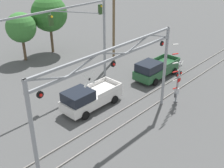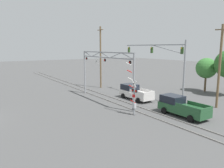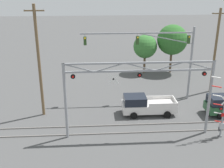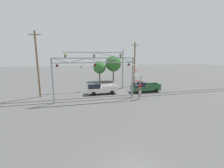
% 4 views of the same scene
% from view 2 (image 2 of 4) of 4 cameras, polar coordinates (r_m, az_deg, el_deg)
% --- Properties ---
extents(rail_track_near, '(80.00, 0.08, 0.10)m').
position_cam_2_polar(rail_track_near, '(30.10, -1.33, -4.23)').
color(rail_track_near, gray).
rests_on(rail_track_near, ground_plane).
extents(rail_track_far, '(80.00, 0.08, 0.10)m').
position_cam_2_polar(rail_track_far, '(30.86, 0.93, -3.88)').
color(rail_track_far, gray).
rests_on(rail_track_far, ground_plane).
extents(crossing_gantry, '(12.41, 0.27, 6.65)m').
position_cam_2_polar(crossing_gantry, '(29.21, -1.85, 4.52)').
color(crossing_gantry, gray).
rests_on(crossing_gantry, ground_plane).
extents(crossing_signal_mast, '(1.92, 0.35, 5.59)m').
position_cam_2_polar(crossing_signal_mast, '(23.51, 5.69, -3.44)').
color(crossing_signal_mast, gray).
rests_on(crossing_signal_mast, ground_plane).
extents(traffic_signal_span, '(12.06, 0.39, 8.15)m').
position_cam_2_polar(traffic_signal_span, '(30.89, 14.18, 6.40)').
color(traffic_signal_span, gray).
rests_on(traffic_signal_span, ground_plane).
extents(pickup_truck_lead, '(5.37, 2.26, 1.97)m').
position_cam_2_polar(pickup_truck_lead, '(30.90, 5.92, -2.18)').
color(pickup_truck_lead, silver).
rests_on(pickup_truck_lead, ground_plane).
extents(pickup_truck_following, '(5.51, 2.26, 1.97)m').
position_cam_2_polar(pickup_truck_following, '(24.64, 17.47, -5.61)').
color(pickup_truck_following, '#23512D').
rests_on(pickup_truck_following, ground_plane).
extents(utility_pole_left, '(1.80, 0.28, 10.82)m').
position_cam_2_polar(utility_pole_left, '(39.03, -3.00, 7.10)').
color(utility_pole_left, brown).
rests_on(utility_pole_left, ground_plane).
extents(utility_pole_right, '(1.80, 0.28, 9.86)m').
position_cam_2_polar(utility_pole_right, '(28.70, 26.30, 4.29)').
color(utility_pole_right, brown).
rests_on(utility_pole_right, ground_plane).
extents(background_tree_far_left_verge, '(3.34, 3.34, 5.53)m').
position_cam_2_polar(background_tree_far_left_verge, '(38.91, 23.42, 3.79)').
color(background_tree_far_left_verge, brown).
rests_on(background_tree_far_left_verge, ground_plane).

